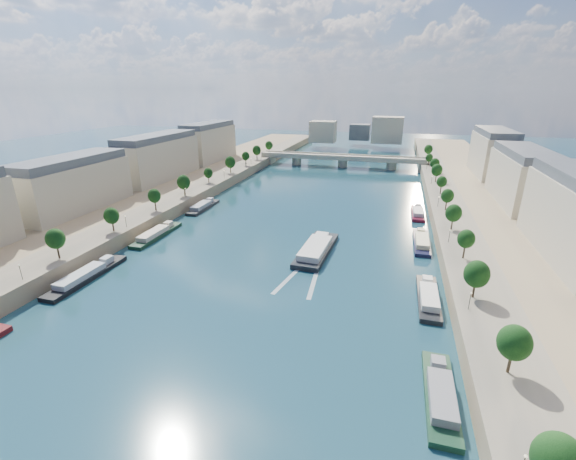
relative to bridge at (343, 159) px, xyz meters
The scene contains 17 objects.
ground 124.73m from the bridge, 90.00° to the right, with size 700.00×700.00×0.00m, color #0C3236.
quay_left 143.96m from the bridge, 120.02° to the right, with size 44.00×520.00×5.00m, color #9E8460.
quay_right 143.96m from the bridge, 59.98° to the right, with size 44.00×520.00×5.00m, color #9E8460.
pave_left 137.05m from the bridge, 114.58° to the right, with size 14.00×520.00×0.10m, color gray.
pave_right 137.05m from the bridge, 65.42° to the right, with size 14.00×520.00×0.10m, color gray.
trees_left 134.51m from the bridge, 114.16° to the right, with size 4.80×268.80×8.26m.
trees_right 127.26m from the bridge, 64.37° to the right, with size 4.80×268.80×8.26m.
lamps_left 144.53m from the bridge, 111.30° to the right, with size 0.36×200.36×4.28m.
lamps_right 130.67m from the bridge, 66.31° to the right, with size 0.36×200.36×4.28m.
buildings_left 141.56m from the bridge, 127.04° to the right, with size 16.00×226.00×23.20m.
buildings_right 141.56m from the bridge, 52.96° to the right, with size 16.00×226.00×23.20m.
skyline 95.43m from the bridge, 88.07° to the left, with size 79.00×42.00×22.00m.
bridge is the anchor object (origin of this frame).
tour_barge 147.53m from the bridge, 85.17° to the right, with size 9.81×29.87×4.00m.
wake 164.06m from the bridge, 85.66° to the right, with size 10.75×26.02×0.04m.
moored_barges_left 187.31m from the bridge, 104.06° to the right, with size 5.00×154.62×3.60m.
moored_barges_right 176.17m from the bridge, 75.03° to the right, with size 5.00×164.50×3.60m.
Camera 1 is at (34.45, -34.66, 49.88)m, focal length 24.00 mm.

